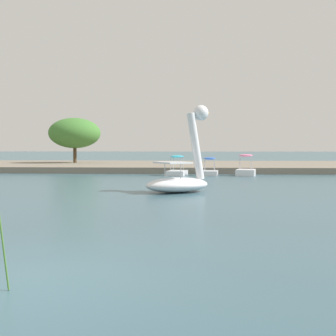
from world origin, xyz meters
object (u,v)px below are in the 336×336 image
object	(u,v)px
swan_boat	(181,174)
pedal_boat_pink	(246,170)
pedal_boat_cyan	(177,170)
tree_sapling_by_fence	(75,133)
pedal_boat_blue	(210,171)

from	to	relation	value
swan_boat	pedal_boat_pink	world-z (taller)	swan_boat
pedal_boat_cyan	pedal_boat_pink	xyz separation A→B (m)	(5.32, -0.07, -0.01)
pedal_boat_cyan	tree_sapling_by_fence	distance (m)	17.91
pedal_boat_cyan	tree_sapling_by_fence	bearing A→B (deg)	131.95
swan_boat	pedal_boat_cyan	distance (m)	13.09
pedal_boat_blue	tree_sapling_by_fence	distance (m)	19.64
pedal_boat_cyan	tree_sapling_by_fence	size ratio (longest dim) A/B	0.33
swan_boat	pedal_boat_pink	bearing A→B (deg)	70.62
pedal_boat_cyan	pedal_boat_pink	distance (m)	5.32
swan_boat	pedal_boat_cyan	size ratio (longest dim) A/B	1.70
pedal_boat_pink	tree_sapling_by_fence	bearing A→B (deg)	142.40
pedal_boat_pink	tree_sapling_by_fence	size ratio (longest dim) A/B	0.32
swan_boat	pedal_boat_blue	size ratio (longest dim) A/B	2.08
tree_sapling_by_fence	pedal_boat_blue	bearing A→B (deg)	-42.36
pedal_boat_cyan	pedal_boat_blue	world-z (taller)	pedal_boat_cyan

